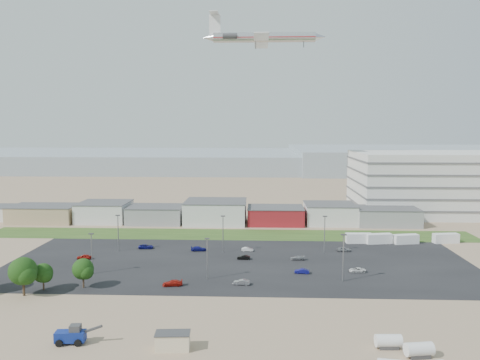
# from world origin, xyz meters

# --- Properties ---
(ground) EXTENTS (700.00, 700.00, 0.00)m
(ground) POSITION_xyz_m (0.00, 0.00, 0.00)
(ground) COLOR #90755B
(ground) RESTS_ON ground
(parking_lot) EXTENTS (120.00, 50.00, 0.01)m
(parking_lot) POSITION_xyz_m (5.00, 20.00, 0.01)
(parking_lot) COLOR black
(parking_lot) RESTS_ON ground
(grass_strip) EXTENTS (160.00, 16.00, 0.02)m
(grass_strip) POSITION_xyz_m (0.00, 52.00, 0.01)
(grass_strip) COLOR #2A491B
(grass_strip) RESTS_ON ground
(hills_backdrop) EXTENTS (700.00, 200.00, 9.00)m
(hills_backdrop) POSITION_xyz_m (40.00, 315.00, 4.50)
(hills_backdrop) COLOR gray
(hills_backdrop) RESTS_ON ground
(building_row) EXTENTS (170.00, 20.00, 8.00)m
(building_row) POSITION_xyz_m (-17.00, 71.00, 4.00)
(building_row) COLOR silver
(building_row) RESTS_ON ground
(parking_garage) EXTENTS (80.00, 40.00, 25.00)m
(parking_garage) POSITION_xyz_m (90.00, 95.00, 12.50)
(parking_garage) COLOR silver
(parking_garage) RESTS_ON ground
(portable_shed) EXTENTS (5.71, 3.26, 2.78)m
(portable_shed) POSITION_xyz_m (-3.49, -28.45, 1.39)
(portable_shed) COLOR beige
(portable_shed) RESTS_ON ground
(telehandler) EXTENTS (7.82, 3.19, 3.18)m
(telehandler) POSITION_xyz_m (-20.47, -27.19, 1.59)
(telehandler) COLOR navy
(telehandler) RESTS_ON ground
(storage_tank_nw) EXTENTS (4.17, 2.22, 2.45)m
(storage_tank_nw) POSITION_xyz_m (30.71, -26.56, 1.23)
(storage_tank_nw) COLOR silver
(storage_tank_nw) RESTS_ON ground
(storage_tank_ne) EXTENTS (4.49, 2.74, 2.53)m
(storage_tank_ne) POSITION_xyz_m (34.58, -29.35, 1.26)
(storage_tank_ne) COLOR silver
(storage_tank_ne) RESTS_ON ground
(box_trailer_a) EXTENTS (7.96, 2.81, 2.95)m
(box_trailer_a) POSITION_xyz_m (40.44, 42.33, 1.47)
(box_trailer_a) COLOR silver
(box_trailer_a) RESTS_ON ground
(box_trailer_b) EXTENTS (8.16, 3.87, 2.94)m
(box_trailer_b) POSITION_xyz_m (46.38, 42.04, 1.47)
(box_trailer_b) COLOR silver
(box_trailer_b) RESTS_ON ground
(box_trailer_c) EXTENTS (7.77, 3.77, 2.80)m
(box_trailer_c) POSITION_xyz_m (54.56, 42.06, 1.40)
(box_trailer_c) COLOR silver
(box_trailer_c) RESTS_ON ground
(box_trailer_d) EXTENTS (7.91, 3.41, 2.87)m
(box_trailer_d) POSITION_xyz_m (66.95, 43.50, 1.44)
(box_trailer_d) COLOR silver
(box_trailer_d) RESTS_ON ground
(tree_mid) EXTENTS (6.18, 6.18, 9.27)m
(tree_mid) POSITION_xyz_m (-39.00, -6.03, 4.63)
(tree_mid) COLOR black
(tree_mid) RESTS_ON ground
(tree_right) EXTENTS (4.45, 4.45, 6.68)m
(tree_right) POSITION_xyz_m (-36.43, -2.58, 3.34)
(tree_right) COLOR black
(tree_right) RESTS_ON ground
(tree_near) EXTENTS (4.93, 4.93, 7.39)m
(tree_near) POSITION_xyz_m (-28.39, -0.69, 3.69)
(tree_near) COLOR black
(tree_near) RESTS_ON ground
(lightpole_front_l) EXTENTS (1.16, 0.48, 9.89)m
(lightpole_front_l) POSITION_xyz_m (-29.94, 9.11, 4.94)
(lightpole_front_l) COLOR slate
(lightpole_front_l) RESTS_ON ground
(lightpole_front_m) EXTENTS (1.13, 0.47, 9.65)m
(lightpole_front_m) POSITION_xyz_m (-1.89, 6.41, 4.82)
(lightpole_front_m) COLOR slate
(lightpole_front_m) RESTS_ON ground
(lightpole_front_r) EXTENTS (1.29, 0.54, 10.96)m
(lightpole_front_r) POSITION_xyz_m (29.23, 6.11, 5.48)
(lightpole_front_r) COLOR slate
(lightpole_front_r) RESTS_ON ground
(lightpole_back_l) EXTENTS (1.23, 0.51, 10.43)m
(lightpole_back_l) POSITION_xyz_m (-29.87, 29.90, 5.22)
(lightpole_back_l) COLOR slate
(lightpole_back_l) RESTS_ON ground
(lightpole_back_m) EXTENTS (1.24, 0.51, 10.50)m
(lightpole_back_m) POSITION_xyz_m (-0.05, 29.67, 5.25)
(lightpole_back_m) COLOR slate
(lightpole_back_m) RESTS_ON ground
(lightpole_back_r) EXTENTS (1.23, 0.51, 10.42)m
(lightpole_back_r) POSITION_xyz_m (28.42, 30.88, 5.21)
(lightpole_back_r) COLOR slate
(lightpole_back_r) RESTS_ON ground
(airliner) EXTENTS (48.40, 33.00, 14.30)m
(airliner) POSITION_xyz_m (11.66, 88.98, 70.00)
(airliner) COLOR silver
(parked_car_0) EXTENTS (4.01, 1.92, 1.10)m
(parked_car_0) POSITION_xyz_m (33.92, 12.99, 0.55)
(parked_car_0) COLOR silver
(parked_car_0) RESTS_ON ground
(parked_car_1) EXTENTS (3.66, 1.57, 1.17)m
(parked_car_1) POSITION_xyz_m (20.43, 11.43, 0.59)
(parked_car_1) COLOR navy
(parked_car_1) RESTS_ON ground
(parked_car_3) EXTENTS (4.65, 2.39, 1.29)m
(parked_car_3) POSITION_xyz_m (-9.11, 1.30, 0.65)
(parked_car_3) COLOR maroon
(parked_car_3) RESTS_ON ground
(parked_car_5) EXTENTS (3.80, 1.55, 1.29)m
(parked_car_5) POSITION_xyz_m (-36.60, 21.32, 0.65)
(parked_car_5) COLOR maroon
(parked_car_5) RESTS_ON ground
(parked_car_6) EXTENTS (4.55, 2.30, 1.27)m
(parked_car_6) POSITION_xyz_m (-7.16, 31.08, 0.63)
(parked_car_6) COLOR navy
(parked_car_6) RESTS_ON ground
(parked_car_7) EXTENTS (3.47, 1.33, 1.13)m
(parked_car_7) POSITION_xyz_m (5.96, 22.91, 0.56)
(parked_car_7) COLOR black
(parked_car_7) RESTS_ON ground
(parked_car_8) EXTENTS (3.77, 1.52, 1.28)m
(parked_car_8) POSITION_xyz_m (34.11, 32.19, 0.64)
(parked_car_8) COLOR #A5A5AA
(parked_car_8) RESTS_ON ground
(parked_car_9) EXTENTS (4.47, 2.34, 1.20)m
(parked_car_9) POSITION_xyz_m (-22.76, 32.97, 0.60)
(parked_car_9) COLOR navy
(parked_car_9) RESTS_ON ground
(parked_car_11) EXTENTS (3.40, 1.41, 1.10)m
(parked_car_11) POSITION_xyz_m (6.78, 31.37, 0.55)
(parked_car_11) COLOR silver
(parked_car_11) RESTS_ON ground
(parked_car_12) EXTENTS (3.92, 1.73, 1.12)m
(parked_car_12) POSITION_xyz_m (20.18, 22.98, 0.56)
(parked_car_12) COLOR #A5A5AA
(parked_car_12) RESTS_ON ground
(parked_car_13) EXTENTS (3.77, 1.62, 1.21)m
(parked_car_13) POSITION_xyz_m (6.20, 2.64, 0.60)
(parked_car_13) COLOR #A5A5AA
(parked_car_13) RESTS_ON ground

